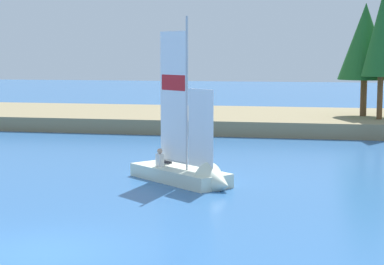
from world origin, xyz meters
TOP-DOWN VIEW (x-y plane):
  - ground_plane at (0.00, 0.00)m, footprint 200.00×200.00m
  - shore_bank at (0.00, 28.59)m, footprint 80.00×11.48m
  - shoreline_tree_left at (8.71, 27.96)m, footprint 3.27×3.27m
  - shoreline_tree_midleft at (9.55, 26.06)m, footprint 2.25×2.25m
  - sailboat at (1.84, 8.85)m, footprint 4.65×4.17m

SIDE VIEW (x-z plane):
  - ground_plane at x=0.00m, z-range 0.00..0.00m
  - shore_bank at x=0.00m, z-range 0.00..0.88m
  - sailboat at x=1.84m, z-range -2.79..3.68m
  - shoreline_tree_left at x=8.71m, z-range 1.99..8.91m
  - shoreline_tree_midleft at x=9.55m, z-range 2.10..9.47m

